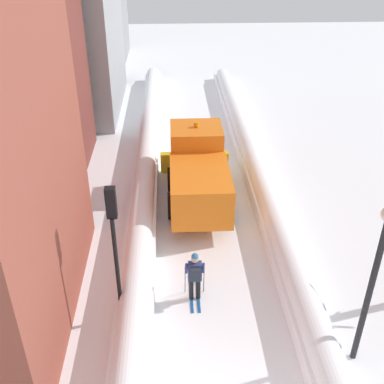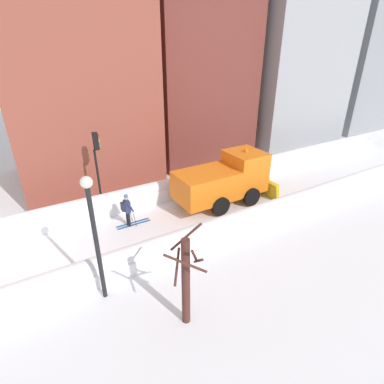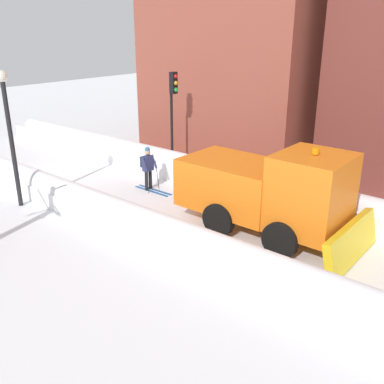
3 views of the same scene
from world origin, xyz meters
The scene contains 12 objects.
ground_plane centered at (0.00, 10.00, 0.00)m, with size 80.00×80.00×0.00m, color white.
snowbank_left centered at (-2.54, 10.00, 0.55)m, with size 1.10×36.00×1.19m.
snowbank_right centered at (2.54, 10.00, 0.46)m, with size 1.10×36.00×1.05m.
building_brick_near centered at (-8.58, 4.26, 10.55)m, with size 8.38×8.56×21.10m.
building_brick_mid centered at (-8.58, 13.16, 9.95)m, with size 6.33×7.93×19.90m.
building_concrete_far centered at (-8.58, 22.43, 8.83)m, with size 8.20×9.35×17.65m.
building_tower_distant centered at (-8.58, 33.56, 11.10)m, with size 7.17×9.37×22.19m.
plow_truck centered at (-0.27, 10.25, 1.48)m, with size 3.20×5.98×3.12m.
skier centered at (-0.71, 4.41, 1.00)m, with size 0.62×1.80×1.81m.
traffic_light_pole centered at (-2.97, 3.80, 3.15)m, with size 0.28×0.42×4.50m.
street_lamp centered at (3.56, 1.91, 3.14)m, with size 0.40×0.40×4.92m.
bare_tree_near centered at (6.11, 4.00, 1.84)m, with size 1.24×1.46×3.74m.
Camera 2 is at (12.65, 0.34, 8.65)m, focal length 28.58 mm.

